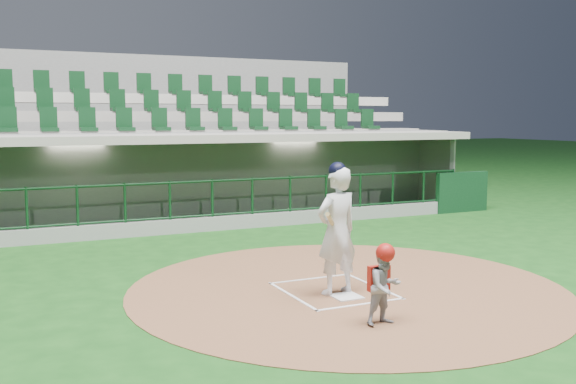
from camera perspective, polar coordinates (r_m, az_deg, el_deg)
name	(u,v)px	position (r m, az deg, el deg)	size (l,w,h in m)	color
ground	(325,287)	(10.81, 3.33, -8.45)	(120.00, 120.00, 0.00)	#123F12
dirt_circle	(347,288)	(10.78, 5.25, -8.47)	(7.20, 7.20, 0.01)	brown
home_plate	(346,296)	(10.21, 5.21, -9.23)	(0.43, 0.43, 0.02)	white
batter_box_chalk	(334,291)	(10.55, 4.11, -8.73)	(1.55, 1.80, 0.01)	white
dugout_structure	(190,185)	(17.82, -8.73, 0.58)	(16.40, 3.70, 3.00)	slate
seating_deck	(163,162)	(20.74, -11.06, 2.66)	(17.00, 6.72, 5.15)	slate
batter	(337,229)	(10.16, 4.37, -3.32)	(0.94, 0.94, 2.11)	silver
catcher	(385,284)	(8.85, 8.58, -8.09)	(0.54, 0.44, 1.12)	#96969B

